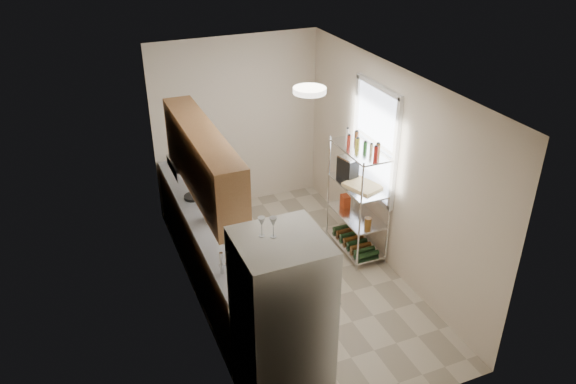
# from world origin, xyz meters

# --- Properties ---
(room) EXTENTS (2.52, 4.42, 2.62)m
(room) POSITION_xyz_m (0.00, 0.00, 1.30)
(room) COLOR #BBAF98
(room) RESTS_ON ground
(counter_run) EXTENTS (0.63, 3.51, 0.90)m
(counter_run) POSITION_xyz_m (-0.92, 0.44, 0.45)
(counter_run) COLOR #A97648
(counter_run) RESTS_ON ground
(upper_cabinets) EXTENTS (0.33, 2.20, 0.72)m
(upper_cabinets) POSITION_xyz_m (-1.05, 0.10, 1.81)
(upper_cabinets) COLOR #A97648
(upper_cabinets) RESTS_ON room
(range_hood) EXTENTS (0.50, 0.60, 0.12)m
(range_hood) POSITION_xyz_m (-1.00, 0.90, 1.39)
(range_hood) COLOR #B7BABC
(range_hood) RESTS_ON room
(window) EXTENTS (0.06, 1.00, 1.46)m
(window) POSITION_xyz_m (1.23, 0.35, 1.55)
(window) COLOR white
(window) RESTS_ON room
(bakers_rack) EXTENTS (0.45, 0.90, 1.73)m
(bakers_rack) POSITION_xyz_m (1.00, 0.30, 1.11)
(bakers_rack) COLOR silver
(bakers_rack) RESTS_ON ground
(ceiling_dome) EXTENTS (0.34, 0.34, 0.05)m
(ceiling_dome) POSITION_xyz_m (0.00, -0.30, 2.57)
(ceiling_dome) COLOR white
(ceiling_dome) RESTS_ON room
(refrigerator) EXTENTS (0.75, 0.75, 1.83)m
(refrigerator) POSITION_xyz_m (-0.87, -1.67, 0.91)
(refrigerator) COLOR silver
(refrigerator) RESTS_ON ground
(wine_glass_a) EXTENTS (0.06, 0.06, 0.18)m
(wine_glass_a) POSITION_xyz_m (-1.00, -1.56, 1.92)
(wine_glass_a) COLOR silver
(wine_glass_a) RESTS_ON refrigerator
(wine_glass_b) EXTENTS (0.07, 0.07, 0.19)m
(wine_glass_b) POSITION_xyz_m (-0.91, -1.61, 1.92)
(wine_glass_b) COLOR silver
(wine_glass_b) RESTS_ON refrigerator
(rice_cooker) EXTENTS (0.24, 0.24, 0.19)m
(rice_cooker) POSITION_xyz_m (-0.91, 0.34, 1.00)
(rice_cooker) COLOR white
(rice_cooker) RESTS_ON counter_run
(frying_pan_large) EXTENTS (0.29, 0.29, 0.04)m
(frying_pan_large) POSITION_xyz_m (-1.01, 0.96, 0.92)
(frying_pan_large) COLOR black
(frying_pan_large) RESTS_ON counter_run
(frying_pan_small) EXTENTS (0.23, 0.23, 0.04)m
(frying_pan_small) POSITION_xyz_m (-0.89, 1.00, 0.92)
(frying_pan_small) COLOR black
(frying_pan_small) RESTS_ON counter_run
(cutting_board) EXTENTS (0.46, 0.53, 0.03)m
(cutting_board) POSITION_xyz_m (1.02, 0.22, 1.03)
(cutting_board) COLOR tan
(cutting_board) RESTS_ON bakers_rack
(espresso_machine) EXTENTS (0.23, 0.29, 0.30)m
(espresso_machine) POSITION_xyz_m (0.96, 0.53, 1.16)
(espresso_machine) COLOR black
(espresso_machine) RESTS_ON bakers_rack
(storage_bag) EXTENTS (0.11, 0.15, 0.16)m
(storage_bag) POSITION_xyz_m (0.96, 0.56, 0.64)
(storage_bag) COLOR #A53514
(storage_bag) RESTS_ON bakers_rack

